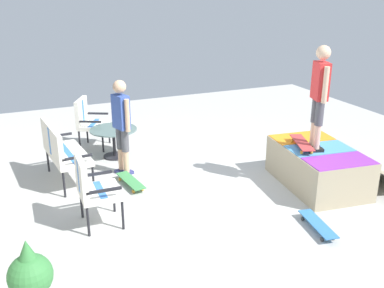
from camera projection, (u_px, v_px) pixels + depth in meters
name	position (u px, v px, depth m)	size (l,w,h in m)	color
ground_plane	(202.00, 189.00, 7.47)	(12.00, 12.00, 0.10)	#B2B2AD
skate_ramp	(320.00, 166.00, 7.40)	(1.89, 2.12, 0.66)	tan
patio_bench	(60.00, 148.00, 7.39)	(1.30, 0.67, 1.02)	black
patio_chair_near_house	(88.00, 119.00, 9.00)	(0.80, 0.77, 1.02)	black
patio_chair_by_wall	(91.00, 185.00, 6.06)	(0.63, 0.56, 1.02)	black
patio_table	(114.00, 137.00, 8.56)	(0.90, 0.90, 0.57)	black
person_watching	(121.00, 121.00, 7.62)	(0.46, 0.31, 1.68)	navy
person_skater	(320.00, 91.00, 6.88)	(0.46, 0.31, 1.67)	black
skateboard_by_bench	(131.00, 181.00, 7.44)	(0.82, 0.31, 0.10)	#3F8C4C
skateboard_spare	(318.00, 224.00, 6.11)	(0.82, 0.33, 0.10)	#3372B2
skateboard_on_ramp	(302.00, 143.00, 7.26)	(0.82, 0.46, 0.10)	#B23838
potted_plant	(31.00, 280.00, 4.36)	(0.44, 0.44, 0.92)	#515156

